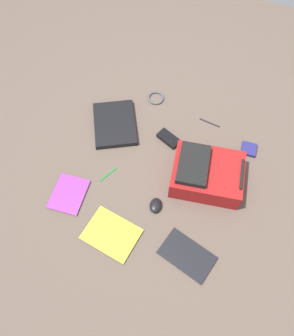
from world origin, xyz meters
The scene contains 12 objects.
ground_plane centered at (0.00, 0.00, 0.00)m, with size 3.52×3.52×0.00m, color brown.
backpack centered at (-0.06, 0.28, 0.08)m, with size 0.38×0.44×0.18m.
laptop centered at (-0.19, -0.36, 0.02)m, with size 0.42×0.40×0.03m.
book_manual centered at (0.46, -0.06, 0.01)m, with size 0.24×0.30×0.01m.
book_blue centered at (0.40, 0.35, 0.01)m, with size 0.22×0.30×0.02m.
book_comic centered at (0.35, -0.39, 0.01)m, with size 0.25×0.21×0.01m.
computer_mouse centered at (0.21, 0.09, 0.02)m, with size 0.07×0.09×0.03m, color black.
cable_coil centered at (-0.49, -0.21, 0.01)m, with size 0.11×0.11×0.01m, color #4C4C51.
power_brick centered at (-0.22, -0.01, 0.02)m, with size 0.07×0.14×0.03m, color black.
pen_black centered at (-0.45, 0.18, 0.00)m, with size 0.01×0.01×0.14m, color black.
pen_blue centered at (0.14, -0.24, 0.00)m, with size 0.01×0.01×0.13m, color #198C33.
earbud_pouch centered at (-0.36, 0.46, 0.01)m, with size 0.09×0.09×0.02m, color navy.
Camera 1 is at (0.88, 0.34, 1.80)m, focal length 37.00 mm.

